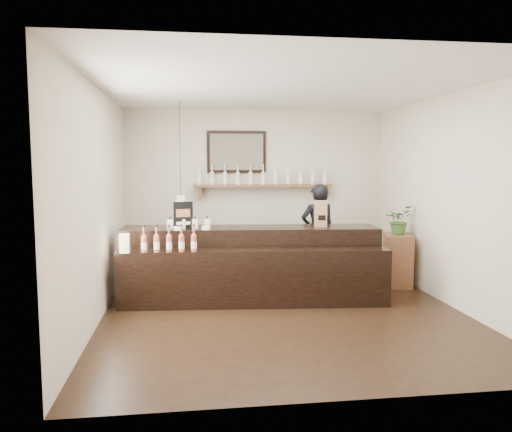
{
  "coord_description": "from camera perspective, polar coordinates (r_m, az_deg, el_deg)",
  "views": [
    {
      "loc": [
        -1.16,
        -6.16,
        1.88
      ],
      "look_at": [
        -0.25,
        0.7,
        1.15
      ],
      "focal_mm": 35.0,
      "sensor_mm": 36.0,
      "label": 1
    }
  ],
  "objects": [
    {
      "name": "ground",
      "position": [
        6.55,
        3.0,
        -10.68
      ],
      "size": [
        5.0,
        5.0,
        0.0
      ],
      "primitive_type": "plane",
      "color": "black",
      "rests_on": "ground"
    },
    {
      "name": "room_shell",
      "position": [
        6.28,
        3.09,
        4.39
      ],
      "size": [
        5.0,
        5.0,
        5.0
      ],
      "color": "beige",
      "rests_on": "ground"
    },
    {
      "name": "back_wall_decor",
      "position": [
        8.6,
        -0.86,
        5.19
      ],
      "size": [
        2.66,
        0.96,
        1.69
      ],
      "color": "brown",
      "rests_on": "ground"
    },
    {
      "name": "counter",
      "position": [
        6.93,
        -0.6,
        -5.75
      ],
      "size": [
        3.61,
        1.24,
        1.16
      ],
      "color": "black",
      "rests_on": "ground"
    },
    {
      "name": "promo_sign",
      "position": [
        6.82,
        -8.32,
        0.07
      ],
      "size": [
        0.26,
        0.08,
        0.37
      ],
      "color": "black",
      "rests_on": "counter"
    },
    {
      "name": "paper_bag",
      "position": [
        7.07,
        7.41,
        0.27
      ],
      "size": [
        0.18,
        0.15,
        0.36
      ],
      "color": "#966B48",
      "rests_on": "counter"
    },
    {
      "name": "tape_dispenser",
      "position": [
        7.15,
        7.67,
        -0.82
      ],
      "size": [
        0.13,
        0.08,
        0.1
      ],
      "color": "#16219F",
      "rests_on": "counter"
    },
    {
      "name": "side_cabinet",
      "position": [
        8.01,
        15.87,
        -4.87
      ],
      "size": [
        0.53,
        0.64,
        0.8
      ],
      "color": "brown",
      "rests_on": "ground"
    },
    {
      "name": "potted_plant",
      "position": [
        7.92,
        16.0,
        -0.43
      ],
      "size": [
        0.53,
        0.52,
        0.44
      ],
      "primitive_type": "imported",
      "rotation": [
        0.0,
        0.0,
        0.64
      ],
      "color": "#356026",
      "rests_on": "side_cabinet"
    },
    {
      "name": "shopkeeper",
      "position": [
        8.04,
        7.08,
        -1.18
      ],
      "size": [
        0.7,
        0.52,
        1.76
      ],
      "primitive_type": "imported",
      "rotation": [
        0.0,
        0.0,
        3.3
      ],
      "color": "black",
      "rests_on": "ground"
    }
  ]
}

